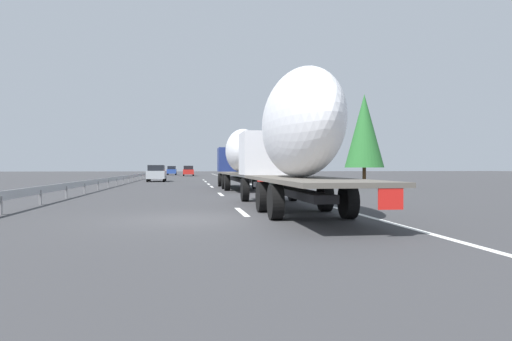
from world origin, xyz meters
The scene contains 20 objects.
ground_plane centered at (40.00, 0.00, 0.00)m, with size 260.00×260.00×0.00m, color #38383A.
lane_stripe_0 centered at (2.00, -1.80, 0.00)m, with size 3.20×0.20×0.01m, color white.
lane_stripe_1 centered at (12.65, -1.80, 0.00)m, with size 3.20×0.20×0.01m, color white.
lane_stripe_2 centered at (23.15, -1.80, 0.00)m, with size 3.20×0.20×0.01m, color white.
lane_stripe_3 centered at (28.98, -1.80, 0.00)m, with size 3.20×0.20×0.01m, color white.
lane_stripe_4 centered at (36.59, -1.80, 0.00)m, with size 3.20×0.20×0.01m, color white.
lane_stripe_5 centered at (43.66, -1.80, 0.00)m, with size 3.20×0.20×0.01m, color white.
edge_line_right centered at (45.00, -5.50, 0.00)m, with size 110.00×0.20×0.01m, color white.
truck_lead centered at (19.05, -3.60, 2.36)m, with size 12.83×2.55×4.12m.
truck_trailing centered at (2.13, -3.60, 2.63)m, with size 14.05×2.55×4.72m.
car_silver_hatch centered at (37.66, 3.43, 0.91)m, with size 4.44×1.92×1.77m.
car_red_compact centered at (70.61, 0.04, 0.93)m, with size 4.71×1.91×1.83m.
car_blue_sedan centered at (81.76, 3.36, 0.92)m, with size 4.80×1.84×1.80m.
road_sign centered at (41.92, -6.70, 2.18)m, with size 0.10×0.90×3.14m.
tree_0 centered at (70.35, -12.51, 3.70)m, with size 2.42×2.42×5.89m.
tree_1 centered at (76.39, -10.56, 4.12)m, with size 3.94×3.94×6.62m.
tree_2 centered at (39.83, -9.90, 3.75)m, with size 3.72×3.72×6.09m.
tree_3 centered at (60.52, -9.85, 4.15)m, with size 3.41×3.41×6.83m.
tree_4 centered at (19.73, -13.05, 4.27)m, with size 2.92×2.92×7.03m.
guardrail_median centered at (43.00, 6.00, 0.58)m, with size 94.00×0.10×0.76m.
Camera 1 is at (-13.96, -0.00, 1.53)m, focal length 32.95 mm.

